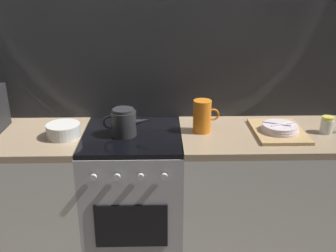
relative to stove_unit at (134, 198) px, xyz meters
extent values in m
cube|color=gray|center=(0.00, 0.33, 0.75)|extent=(3.60, 0.05, 2.40)
cube|color=#BCBCC1|center=(0.00, 0.30, 0.75)|extent=(3.58, 0.01, 2.39)
cube|color=#9E9EA3|center=(0.00, 0.00, -0.01)|extent=(0.60, 0.60, 0.87)
cube|color=black|center=(0.00, 0.00, 0.44)|extent=(0.59, 0.59, 0.03)
cube|color=black|center=(0.00, -0.30, 0.00)|extent=(0.42, 0.01, 0.28)
cylinder|color=#B7B7BC|center=(-0.19, -0.32, 0.33)|extent=(0.04, 0.02, 0.04)
cylinder|color=#B7B7BC|center=(-0.06, -0.32, 0.33)|extent=(0.04, 0.02, 0.04)
cylinder|color=#B7B7BC|center=(0.06, -0.32, 0.33)|extent=(0.04, 0.02, 0.04)
cylinder|color=#B7B7BC|center=(0.19, -0.32, 0.33)|extent=(0.04, 0.02, 0.04)
cube|color=silver|center=(0.90, 0.00, -0.02)|extent=(1.20, 0.60, 0.86)
cube|color=#9E8466|center=(0.90, 0.00, 0.43)|extent=(1.20, 0.60, 0.04)
cylinder|color=#262628|center=(-0.05, -0.01, 0.53)|extent=(0.15, 0.15, 0.15)
cylinder|color=#262628|center=(-0.05, -0.01, 0.61)|extent=(0.13, 0.13, 0.02)
cone|color=#262628|center=(0.06, -0.01, 0.54)|extent=(0.10, 0.04, 0.05)
torus|color=#262628|center=(-0.13, -0.01, 0.53)|extent=(0.08, 0.01, 0.08)
cylinder|color=silver|center=(-0.40, -0.03, 0.49)|extent=(0.20, 0.20, 0.08)
cylinder|color=orange|center=(0.43, 0.03, 0.55)|extent=(0.11, 0.11, 0.20)
torus|color=orange|center=(0.49, 0.03, 0.56)|extent=(0.08, 0.01, 0.08)
cube|color=tan|center=(0.89, 0.00, 0.46)|extent=(0.30, 0.40, 0.02)
cylinder|color=silver|center=(0.89, -0.02, 0.48)|extent=(0.22, 0.22, 0.01)
cylinder|color=silver|center=(0.89, -0.02, 0.49)|extent=(0.21, 0.21, 0.01)
cylinder|color=silver|center=(0.89, -0.02, 0.51)|extent=(0.21, 0.21, 0.01)
cylinder|color=silver|center=(0.91, -0.02, 0.52)|extent=(0.16, 0.07, 0.01)
cube|color=silver|center=(0.87, -0.01, 0.52)|extent=(0.16, 0.09, 0.00)
cylinder|color=silver|center=(1.18, -0.01, 0.49)|extent=(0.08, 0.08, 0.08)
cylinder|color=#D8D14C|center=(1.18, -0.01, 0.55)|extent=(0.07, 0.07, 0.02)
camera|label=1|loc=(0.17, -2.17, 1.35)|focal=41.40mm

